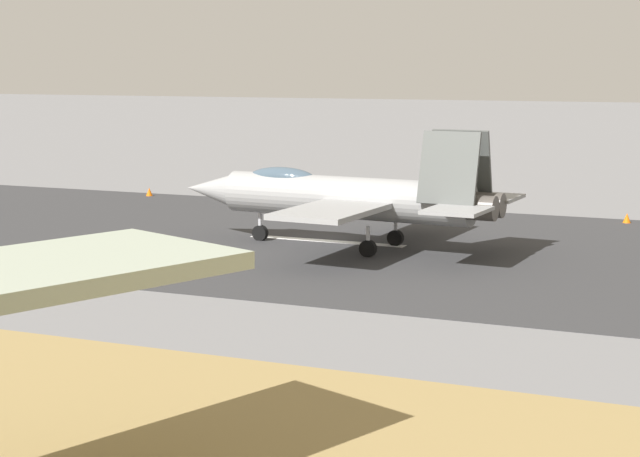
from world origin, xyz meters
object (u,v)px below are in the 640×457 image
Objects in this scene: fighter_jet at (346,196)px; marker_cone_mid at (351,203)px; marker_cone_near at (627,218)px; marker_cone_far at (149,192)px.

fighter_jet reaches higher than marker_cone_mid.
fighter_jet is at bearing 110.20° from marker_cone_mid.
marker_cone_mid is at bearing 0.00° from marker_cone_near.
marker_cone_mid is at bearing -69.80° from fighter_jet.
marker_cone_mid and marker_cone_far have the same top height.
marker_cone_far is (14.12, 0.00, 0.00)m from marker_cone_mid.
marker_cone_mid is 1.00× the size of marker_cone_far.
marker_cone_far is at bearing 0.00° from marker_cone_mid.
marker_cone_near is 16.04m from marker_cone_mid.
marker_cone_near is 1.00× the size of marker_cone_mid.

